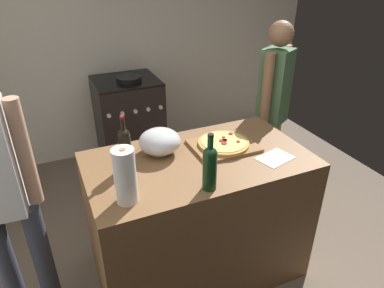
{
  "coord_description": "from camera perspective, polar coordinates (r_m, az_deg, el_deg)",
  "views": [
    {
      "loc": [
        -0.9,
        -0.99,
        1.99
      ],
      "look_at": [
        -0.13,
        0.75,
        0.96
      ],
      "focal_mm": 32.75,
      "sensor_mm": 36.0,
      "label": 1
    }
  ],
  "objects": [
    {
      "name": "mixing_bowl",
      "position": [
        2.14,
        -5.27,
        0.41
      ],
      "size": [
        0.26,
        0.26,
        0.16
      ],
      "color": "#B2B2B7",
      "rests_on": "counter"
    },
    {
      "name": "wine_bottle_clear",
      "position": [
        1.98,
        -10.85,
        -0.47
      ],
      "size": [
        0.07,
        0.07,
        0.33
      ],
      "color": "black",
      "rests_on": "counter"
    },
    {
      "name": "ground_plane",
      "position": [
        3.18,
        -2.06,
        -10.58
      ],
      "size": [
        4.2,
        3.23,
        0.02
      ],
      "primitive_type": "cube",
      "color": "#6B5B4C"
    },
    {
      "name": "kitchen_wall_rear",
      "position": [
        3.84,
        -10.5,
        17.61
      ],
      "size": [
        4.2,
        0.1,
        2.6
      ],
      "primitive_type": "cube",
      "color": "silver",
      "rests_on": "ground_plane"
    },
    {
      "name": "cutting_board",
      "position": [
        2.24,
        5.15,
        -0.28
      ],
      "size": [
        0.4,
        0.32,
        0.02
      ],
      "primitive_type": "cube",
      "color": "olive",
      "rests_on": "counter"
    },
    {
      "name": "recipe_sheet",
      "position": [
        2.17,
        13.4,
        -2.22
      ],
      "size": [
        0.24,
        0.2,
        0.0
      ],
      "primitive_type": "cube",
      "rotation": [
        0.0,
        0.0,
        0.25
      ],
      "color": "white",
      "rests_on": "counter"
    },
    {
      "name": "counter",
      "position": [
        2.38,
        1.0,
        -11.87
      ],
      "size": [
        1.35,
        0.76,
        0.91
      ],
      "primitive_type": "cube",
      "color": "brown",
      "rests_on": "ground_plane"
    },
    {
      "name": "paper_towel_roll",
      "position": [
        1.71,
        -10.84,
        -5.18
      ],
      "size": [
        0.11,
        0.11,
        0.3
      ],
      "color": "white",
      "rests_on": "counter"
    },
    {
      "name": "pizza",
      "position": [
        2.23,
        5.18,
        0.19
      ],
      "size": [
        0.32,
        0.32,
        0.03
      ],
      "color": "tan",
      "rests_on": "cutting_board"
    },
    {
      "name": "stove",
      "position": [
        3.68,
        -10.17,
        3.48
      ],
      "size": [
        0.62,
        0.6,
        0.96
      ],
      "color": "black",
      "rests_on": "ground_plane"
    },
    {
      "name": "person_in_stripes",
      "position": [
        2.03,
        -28.41,
        -6.97
      ],
      "size": [
        0.36,
        0.21,
        1.63
      ],
      "color": "#383D4C",
      "rests_on": "ground_plane"
    },
    {
      "name": "wine_bottle_amber",
      "position": [
        1.78,
        2.92,
        -3.57
      ],
      "size": [
        0.07,
        0.07,
        0.32
      ],
      "color": "#143819",
      "rests_on": "counter"
    },
    {
      "name": "person_in_red",
      "position": [
        2.93,
        12.97,
        5.79
      ],
      "size": [
        0.34,
        0.28,
        1.58
      ],
      "color": "#D88C4C",
      "rests_on": "ground_plane"
    }
  ]
}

